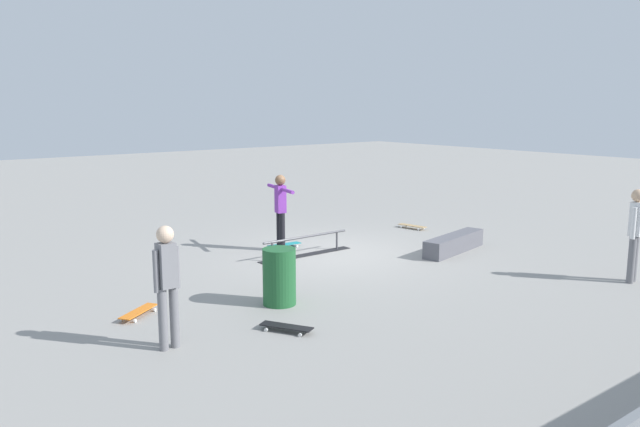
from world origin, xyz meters
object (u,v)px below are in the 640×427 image
Objects in this scene: skateboard_main at (284,245)px; loose_skateboard_black at (286,327)px; trash_bin at (279,277)px; bystander_grey_shirt at (167,280)px; grind_rail at (306,247)px; bystander_white_shirt at (635,230)px; skate_ledge at (454,243)px; skater_main at (281,207)px; loose_skateboard_orange at (139,312)px; loose_skateboard_natural at (412,226)px.

loose_skateboard_black is at bearing -119.82° from skateboard_main.
skateboard_main is at bearing -126.25° from trash_bin.
grind_rail is at bearing 31.20° from bystander_grey_shirt.
grind_rail is 1.36× the size of bystander_white_shirt.
skate_ledge is at bearing -172.93° from trash_bin.
skate_ledge is 3.99m from skater_main.
grind_rail reaches higher than loose_skateboard_orange.
loose_skateboard_black is at bearing 158.04° from skater_main.
loose_skateboard_black is 1.35m from trash_bin.
skate_ledge is at bearing 77.64° from loose_skateboard_black.
skate_ledge is 3.86m from skateboard_main.
skater_main is 0.97m from skateboard_main.
loose_skateboard_orange is at bearing 130.04° from skater_main.
skateboard_main is 1.02× the size of loose_skateboard_black.
bystander_grey_shirt is at bearing 33.38° from grind_rail.
skate_ledge is 1.19× the size of bystander_white_shirt.
skater_main is 4.29m from loose_skateboard_natural.
loose_skateboard_black and loose_skateboard_orange have the same top height.
loose_skateboard_natural is 8.78m from loose_skateboard_orange.
skate_ledge is at bearing 144.05° from loose_skateboard_natural.
skater_main is at bearing 79.22° from loose_skateboard_natural.
skateboard_main is 5.43m from loose_skateboard_black.
skater_main is 0.98× the size of bystander_white_shirt.
loose_skateboard_natural and loose_skateboard_orange have the same top height.
trash_bin is at bearing 120.58° from loose_skateboard_black.
bystander_white_shirt is at bearing 100.89° from skate_ledge.
loose_skateboard_orange is at bearing -146.45° from skateboard_main.
loose_skateboard_natural is 1.03× the size of loose_skateboard_black.
trash_bin is (2.24, 3.18, -0.53)m from skater_main.
skateboard_main is 1.05× the size of loose_skateboard_orange.
bystander_grey_shirt is (4.72, 3.99, 0.89)m from skateboard_main.
skate_ledge is 7.63m from bystander_grey_shirt.
loose_skateboard_black is at bearing 49.17° from grind_rail.
skate_ledge is 2.22× the size of trash_bin.
bystander_white_shirt is 2.20× the size of loose_skateboard_black.
loose_skateboard_black is (6.56, -1.88, -0.92)m from bystander_white_shirt.
loose_skateboard_orange is at bearing -173.55° from loose_skateboard_black.
skate_ledge is 2.63× the size of loose_skateboard_black.
bystander_white_shirt is at bearing 44.95° from loose_skateboard_black.
trash_bin is (5.21, 0.65, 0.28)m from skate_ledge.
skateboard_main is 7.27m from bystander_white_shirt.
bystander_white_shirt is 2.13× the size of loose_skateboard_natural.
skate_ledge is 6.12m from loose_skateboard_black.
bystander_white_shirt reaches higher than loose_skateboard_natural.
loose_skateboard_black is at bearing -18.43° from bystander_grey_shirt.
skate_ledge is 5.26m from trash_bin.
grind_rail is 3.34m from skate_ledge.
loose_skateboard_natural is at bearing 74.52° from bystander_white_shirt.
skater_main reaches higher than bystander_grey_shirt.
loose_skateboard_natural is at bearing -171.62° from grind_rail.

